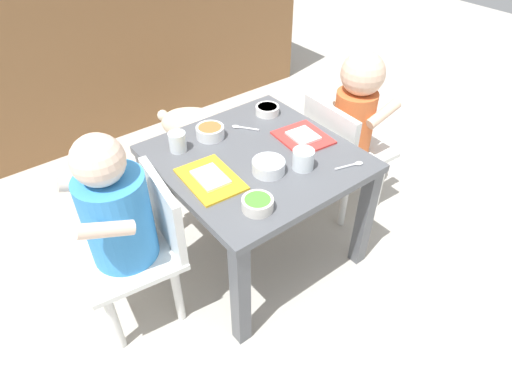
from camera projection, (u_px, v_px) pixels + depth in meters
The scene contains 16 objects.
ground_plane at pixel (256, 249), 1.68m from camera, with size 7.00×7.00×0.00m, color #B2ADA3.
kitchen_cabinet_back at pixel (98, 31), 2.13m from camera, with size 2.23×0.36×0.97m, color brown.
dining_table at pixel (256, 173), 1.44m from camera, with size 0.59×0.60×0.43m.
seated_child_left at pixel (121, 216), 1.21m from camera, with size 0.31×0.31×0.68m.
seated_child_right at pixel (354, 116), 1.63m from camera, with size 0.30×0.30×0.66m.
dog at pixel (204, 127), 1.99m from camera, with size 0.35×0.40×0.30m.
food_tray_left at pixel (211, 179), 1.30m from camera, with size 0.16×0.22×0.02m.
food_tray_right at pixel (303, 137), 1.47m from camera, with size 0.17×0.19×0.02m.
water_cup_left at pixel (178, 143), 1.41m from camera, with size 0.06×0.06×0.06m.
water_cup_right at pixel (303, 160), 1.33m from camera, with size 0.07×0.07×0.06m.
cereal_bowl_right_side at pixel (267, 110), 1.60m from camera, with size 0.09×0.09×0.03m.
veggie_bowl_far at pixel (210, 132), 1.47m from camera, with size 0.09×0.09×0.04m.
veggie_bowl_near at pixel (258, 204), 1.19m from camera, with size 0.09×0.09×0.03m.
cereal_bowl_left_side at pixel (269, 166), 1.32m from camera, with size 0.10×0.10×0.04m.
spoon_by_left_tray at pixel (243, 128), 1.53m from camera, with size 0.07×0.09×0.01m.
spoon_by_right_tray at pixel (352, 165), 1.35m from camera, with size 0.10×0.04×0.01m.
Camera 1 is at (-0.71, -0.91, 1.23)m, focal length 30.72 mm.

